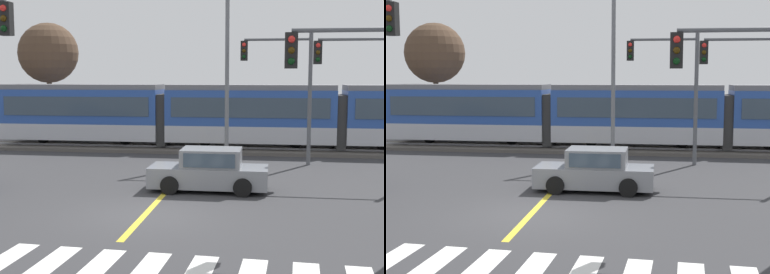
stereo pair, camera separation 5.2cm
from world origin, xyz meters
TOP-DOWN VIEW (x-y plane):
  - ground_plane at (0.00, 0.00)m, footprint 200.00×200.00m
  - track_bed at (0.00, 14.18)m, footprint 120.00×4.00m
  - rail_near at (0.00, 13.46)m, footprint 120.00×0.08m
  - rail_far at (0.00, 14.90)m, footprint 120.00×0.08m
  - light_rail_tram at (2.47, 14.17)m, footprint 28.00×2.64m
  - crosswalk_stripe_4 at (-1.10, -4.61)m, footprint 0.70×2.82m
  - crosswalk_stripe_5 at (0.00, -4.67)m, footprint 0.70×2.82m
  - lane_centre_line at (0.00, 4.76)m, footprint 0.20×14.85m
  - sedan_crossing at (1.48, 3.62)m, footprint 4.20×1.92m
  - traffic_light_far_right at (4.29, 9.79)m, footprint 3.25×0.38m
  - traffic_light_near_right at (6.31, -1.19)m, footprint 3.75×0.38m
  - street_lamp_centre at (1.64, 10.82)m, footprint 1.94×0.28m
  - bare_tree_far_west at (-10.67, 17.95)m, footprint 3.85×3.85m

SIDE VIEW (x-z plane):
  - ground_plane at x=0.00m, z-range 0.00..0.00m
  - lane_centre_line at x=0.00m, z-range 0.00..0.01m
  - crosswalk_stripe_4 at x=-1.10m, z-range 0.00..0.01m
  - crosswalk_stripe_5 at x=0.00m, z-range 0.00..0.01m
  - track_bed at x=0.00m, z-range 0.00..0.18m
  - rail_near at x=0.00m, z-range 0.18..0.28m
  - rail_far at x=0.00m, z-range 0.18..0.28m
  - sedan_crossing at x=1.48m, z-range -0.06..1.46m
  - light_rail_tram at x=2.47m, z-range 0.33..3.76m
  - traffic_light_near_right at x=6.31m, z-range 0.96..6.51m
  - traffic_light_far_right at x=4.29m, z-range 0.97..7.07m
  - street_lamp_centre at x=1.64m, z-range 0.56..9.95m
  - bare_tree_far_west at x=-10.67m, z-range 1.79..9.27m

